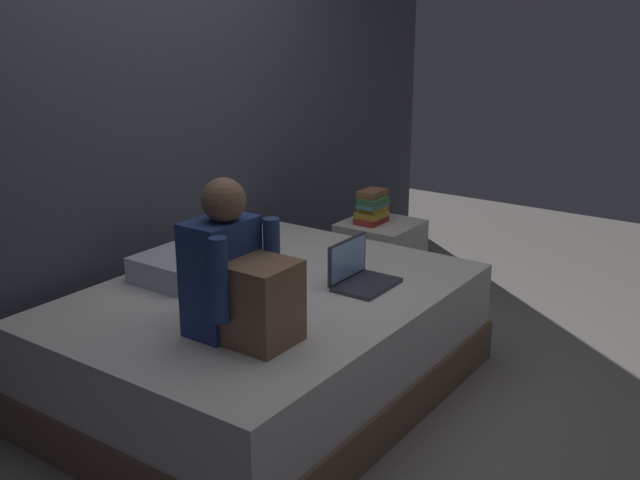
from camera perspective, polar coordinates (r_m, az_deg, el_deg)
The scene contains 8 objects.
ground_plane at distance 3.78m, azimuth 1.60°, elevation -11.59°, with size 8.00×8.00×0.00m, color gray.
wall_back at distance 4.11m, azimuth -12.55°, elevation 10.30°, with size 5.60×0.10×2.70m, color #424751.
bed at distance 3.67m, azimuth -4.06°, elevation -7.88°, with size 2.00×1.50×0.54m.
nightstand at distance 4.73m, azimuth 4.59°, elevation -1.83°, with size 0.44×0.46×0.55m.
person_sitting at distance 3.03m, azimuth -6.31°, elevation -2.89°, with size 0.39×0.44×0.66m.
laptop at distance 3.62m, azimuth 2.99°, elevation -2.62°, with size 0.32×0.23×0.22m.
pillow at distance 3.81m, azimuth -9.74°, elevation -1.68°, with size 0.56×0.36×0.13m, color silver.
book_stack at distance 4.61m, azimuth 4.01°, elevation 2.49°, with size 0.21×0.15×0.20m.
Camera 1 is at (-2.76, -1.81, 1.84)m, focal length 41.92 mm.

